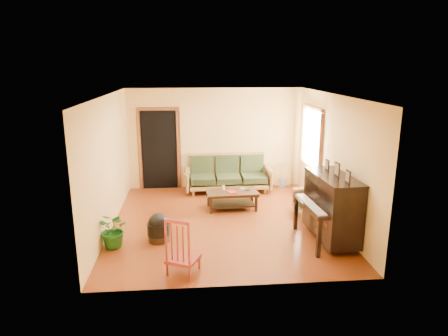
{
  "coord_description": "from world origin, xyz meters",
  "views": [
    {
      "loc": [
        -0.64,
        -7.73,
        3.16
      ],
      "look_at": [
        0.04,
        0.2,
        1.1
      ],
      "focal_mm": 32.0,
      "sensor_mm": 36.0,
      "label": 1
    }
  ],
  "objects": [
    {
      "name": "floor",
      "position": [
        0.0,
        0.0,
        0.0
      ],
      "size": [
        5.0,
        5.0,
        0.0
      ],
      "primitive_type": "plane",
      "color": "#5B220C",
      "rests_on": "ground"
    },
    {
      "name": "remote",
      "position": [
        0.61,
        0.79,
        0.42
      ],
      "size": [
        0.14,
        0.08,
        0.01
      ],
      "primitive_type": "cube",
      "rotation": [
        0.0,
        0.0,
        0.32
      ],
      "color": "black",
      "rests_on": "coffee_table"
    },
    {
      "name": "ceramic_crock",
      "position": [
        1.77,
        2.3,
        0.11
      ],
      "size": [
        0.24,
        0.24,
        0.23
      ],
      "primitive_type": "cylinder",
      "rotation": [
        0.0,
        0.0,
        -0.43
      ],
      "color": "#2F508D",
      "rests_on": "floor"
    },
    {
      "name": "armchair",
      "position": [
        1.92,
        0.28,
        0.37
      ],
      "size": [
        0.77,
        0.8,
        0.75
      ],
      "primitive_type": "cube",
      "rotation": [
        0.0,
        0.0,
        0.09
      ],
      "color": "olive",
      "rests_on": "floor"
    },
    {
      "name": "glass_jar",
      "position": [
        0.5,
        0.8,
        0.44
      ],
      "size": [
        0.11,
        0.11,
        0.05
      ],
      "primitive_type": "cylinder",
      "rotation": [
        0.0,
        0.0,
        0.37
      ],
      "color": "silver",
      "rests_on": "coffee_table"
    },
    {
      "name": "window",
      "position": [
        2.21,
        1.3,
        1.5
      ],
      "size": [
        0.12,
        1.36,
        1.46
      ],
      "primitive_type": "cube",
      "color": "white",
      "rests_on": "right_wall"
    },
    {
      "name": "piano",
      "position": [
        1.9,
        -1.08,
        0.62
      ],
      "size": [
        0.92,
        1.46,
        1.25
      ],
      "primitive_type": "cube",
      "rotation": [
        0.0,
        0.0,
        0.06
      ],
      "color": "black",
      "rests_on": "floor"
    },
    {
      "name": "leaning_frame",
      "position": [
        1.78,
        2.34,
        0.29
      ],
      "size": [
        0.45,
        0.18,
        0.58
      ],
      "primitive_type": "cube",
      "rotation": [
        0.0,
        0.0,
        -0.21
      ],
      "color": "#B6993C",
      "rests_on": "floor"
    },
    {
      "name": "doorway",
      "position": [
        -1.45,
        2.48,
        1.02
      ],
      "size": [
        1.08,
        0.16,
        2.05
      ],
      "primitive_type": "cube",
      "color": "black",
      "rests_on": "floor"
    },
    {
      "name": "footstool",
      "position": [
        -1.26,
        -0.84,
        0.2
      ],
      "size": [
        0.43,
        0.43,
        0.4
      ],
      "primitive_type": "cylinder",
      "rotation": [
        0.0,
        0.0,
        0.03
      ],
      "color": "black",
      "rests_on": "floor"
    },
    {
      "name": "red_chair",
      "position": [
        -0.79,
        -2.03,
        0.47
      ],
      "size": [
        0.6,
        0.62,
        0.94
      ],
      "primitive_type": "cube",
      "rotation": [
        0.0,
        0.0,
        -0.43
      ],
      "color": "maroon",
      "rests_on": "floor"
    },
    {
      "name": "candle",
      "position": [
        0.08,
        0.87,
        0.47
      ],
      "size": [
        0.08,
        0.08,
        0.11
      ],
      "primitive_type": "cylinder",
      "rotation": [
        0.0,
        0.0,
        -0.38
      ],
      "color": "white",
      "rests_on": "coffee_table"
    },
    {
      "name": "coffee_table",
      "position": [
        0.26,
        0.75,
        0.21
      ],
      "size": [
        1.16,
        0.67,
        0.41
      ],
      "primitive_type": "cube",
      "rotation": [
        0.0,
        0.0,
        0.05
      ],
      "color": "black",
      "rests_on": "floor"
    },
    {
      "name": "potted_plant",
      "position": [
        -2.02,
        -1.03,
        0.34
      ],
      "size": [
        0.77,
        0.73,
        0.67
      ],
      "primitive_type": "imported",
      "rotation": [
        0.0,
        0.0,
        -0.43
      ],
      "color": "#195A1A",
      "rests_on": "floor"
    },
    {
      "name": "book",
      "position": [
        0.17,
        0.63,
        0.42
      ],
      "size": [
        0.25,
        0.3,
        0.02
      ],
      "primitive_type": "imported",
      "rotation": [
        0.0,
        0.0,
        0.32
      ],
      "color": "maroon",
      "rests_on": "coffee_table"
    },
    {
      "name": "sofa",
      "position": [
        0.3,
        2.06,
        0.47
      ],
      "size": [
        2.18,
        0.93,
        0.93
      ],
      "primitive_type": "cube",
      "rotation": [
        0.0,
        0.0,
        0.01
      ],
      "color": "olive",
      "rests_on": "floor"
    }
  ]
}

